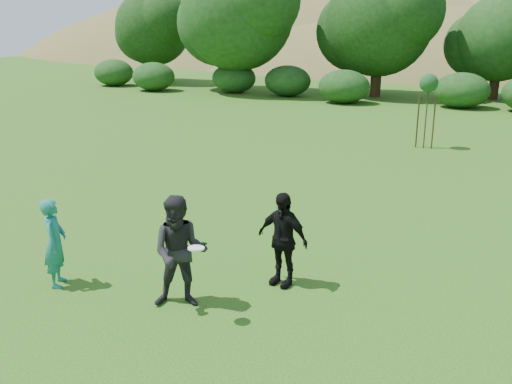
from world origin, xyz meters
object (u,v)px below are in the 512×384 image
(player_black, at_px, (282,239))
(sapling, at_px, (429,85))
(player_teal, at_px, (55,243))
(player_grey, at_px, (180,252))

(player_black, bearing_deg, sapling, 99.73)
(player_teal, bearing_deg, player_grey, -113.88)
(player_teal, distance_m, player_grey, 2.55)
(player_teal, height_order, player_black, player_black)
(player_grey, xyz_separation_m, player_black, (1.23, 1.53, -0.09))
(player_grey, bearing_deg, sapling, 58.21)
(player_teal, relative_size, player_black, 0.93)
(sapling, bearing_deg, player_grey, -95.59)
(player_grey, height_order, player_black, player_grey)
(player_grey, distance_m, sapling, 15.06)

